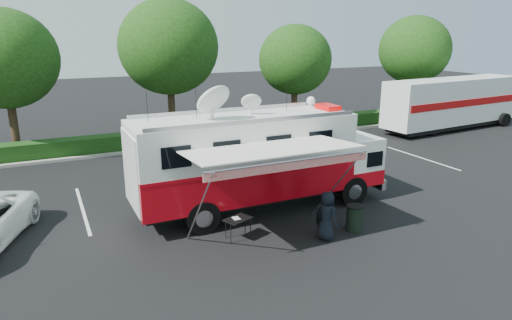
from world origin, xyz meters
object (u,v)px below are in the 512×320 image
at_px(command_truck, 259,159).
at_px(trash_bin, 354,218).
at_px(semi_trailer, 452,103).
at_px(folding_table, 238,220).

bearing_deg(command_truck, trash_bin, -56.65).
xyz_separation_m(trash_bin, semi_trailer, (17.21, 11.36, 1.45)).
distance_m(command_truck, semi_trailer, 20.99).
bearing_deg(folding_table, trash_bin, -15.67).
xyz_separation_m(command_truck, folding_table, (-1.85, -2.16, -1.38)).
height_order(folding_table, semi_trailer, semi_trailer).
height_order(folding_table, trash_bin, trash_bin).
distance_m(command_truck, trash_bin, 4.25).
bearing_deg(command_truck, semi_trailer, 22.65).
bearing_deg(semi_trailer, command_truck, -157.35).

